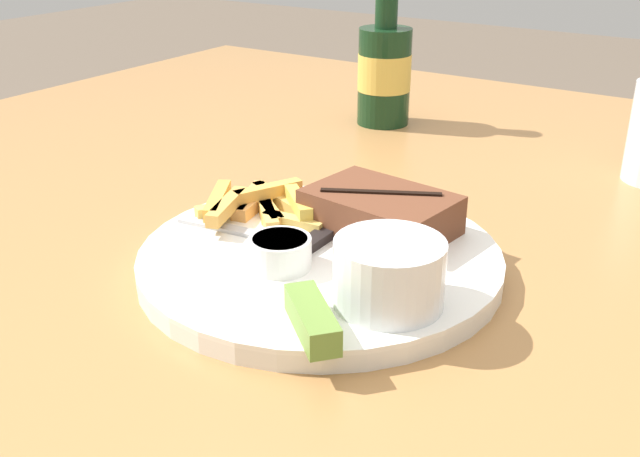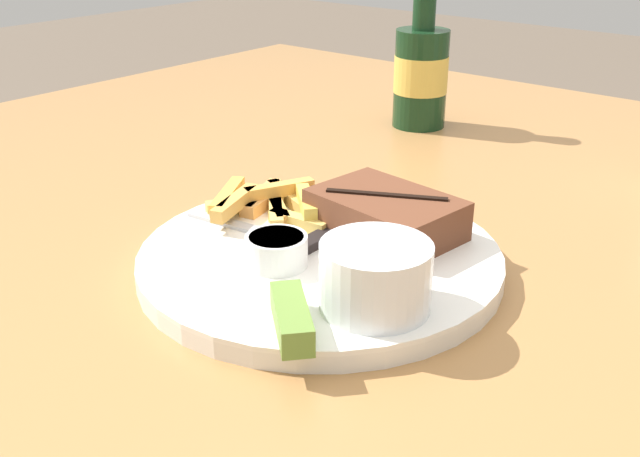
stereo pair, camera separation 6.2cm
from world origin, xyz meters
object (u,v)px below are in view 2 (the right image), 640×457
(dipping_sauce_cup, at_px, (277,249))
(pickle_spear, at_px, (292,318))
(dinner_plate, at_px, (320,260))
(beer_bottle, at_px, (421,72))
(coleslaw_cup, at_px, (376,272))
(knife_utensil, at_px, (339,230))
(fork_utensil, at_px, (244,227))
(steak_portion, at_px, (386,214))

(dipping_sauce_cup, xyz_separation_m, pickle_spear, (0.08, -0.07, -0.00))
(dinner_plate, xyz_separation_m, beer_bottle, (-0.17, 0.42, 0.06))
(coleslaw_cup, xyz_separation_m, knife_utensil, (-0.10, 0.09, -0.03))
(dinner_plate, bearing_deg, coleslaw_cup, -27.64)
(fork_utensil, bearing_deg, knife_utensil, 27.58)
(steak_portion, distance_m, dipping_sauce_cup, 0.11)
(steak_portion, bearing_deg, pickle_spear, -75.82)
(coleslaw_cup, distance_m, pickle_spear, 0.07)
(knife_utensil, distance_m, beer_bottle, 0.41)
(dinner_plate, bearing_deg, pickle_spear, -59.16)
(coleslaw_cup, bearing_deg, fork_utensil, 167.64)
(dinner_plate, relative_size, pickle_spear, 4.46)
(steak_portion, height_order, beer_bottle, beer_bottle)
(dinner_plate, xyz_separation_m, dipping_sauce_cup, (-0.01, -0.04, 0.02))
(beer_bottle, bearing_deg, steak_portion, -61.51)
(dipping_sauce_cup, bearing_deg, coleslaw_cup, -2.77)
(dinner_plate, distance_m, dipping_sauce_cup, 0.05)
(fork_utensil, height_order, knife_utensil, knife_utensil)
(knife_utensil, relative_size, beer_bottle, 0.79)
(fork_utensil, distance_m, beer_bottle, 0.44)
(coleslaw_cup, relative_size, beer_bottle, 0.39)
(beer_bottle, bearing_deg, dinner_plate, -67.80)
(dinner_plate, bearing_deg, fork_utensil, -172.86)
(steak_portion, relative_size, coleslaw_cup, 1.65)
(dipping_sauce_cup, height_order, pickle_spear, dipping_sauce_cup)
(dinner_plate, distance_m, coleslaw_cup, 0.11)
(dipping_sauce_cup, bearing_deg, dinner_plate, 76.76)
(steak_portion, distance_m, beer_bottle, 0.40)
(steak_portion, distance_m, knife_utensil, 0.04)
(dipping_sauce_cup, bearing_deg, knife_utensil, 90.02)
(beer_bottle, bearing_deg, knife_utensil, -67.07)
(coleslaw_cup, relative_size, dipping_sauce_cup, 1.62)
(pickle_spear, bearing_deg, dinner_plate, 120.84)
(pickle_spear, height_order, knife_utensil, pickle_spear)
(dinner_plate, xyz_separation_m, fork_utensil, (-0.08, -0.01, 0.01))
(steak_portion, bearing_deg, knife_utensil, -141.11)
(dipping_sauce_cup, xyz_separation_m, fork_utensil, (-0.07, 0.03, -0.01))
(coleslaw_cup, distance_m, knife_utensil, 0.13)
(coleslaw_cup, relative_size, pickle_spear, 1.19)
(steak_portion, height_order, fork_utensil, steak_portion)
(fork_utensil, bearing_deg, beer_bottle, 94.81)
(coleslaw_cup, height_order, knife_utensil, coleslaw_cup)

